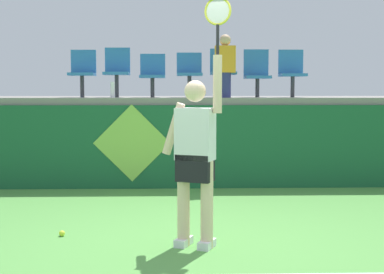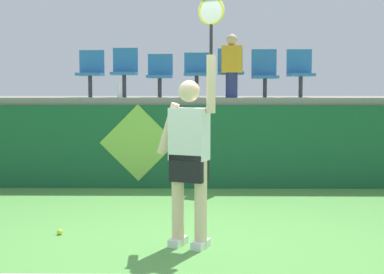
{
  "view_description": "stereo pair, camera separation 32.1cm",
  "coord_description": "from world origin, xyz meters",
  "px_view_note": "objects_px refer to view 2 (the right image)",
  "views": [
    {
      "loc": [
        -0.22,
        -5.87,
        1.62
      ],
      "look_at": [
        -0.01,
        1.2,
        1.03
      ],
      "focal_mm": 52.55,
      "sensor_mm": 36.0,
      "label": 1
    },
    {
      "loc": [
        0.1,
        -5.87,
        1.62
      ],
      "look_at": [
        -0.01,
        1.2,
        1.03
      ],
      "focal_mm": 52.55,
      "sensor_mm": 36.0,
      "label": 2
    }
  ],
  "objects_px": {
    "stadium_chair_4": "(230,69)",
    "stadium_chair_5": "(265,72)",
    "stadium_chair_0": "(91,71)",
    "tennis_player": "(190,153)",
    "water_bottle": "(120,90)",
    "stadium_chair_6": "(300,71)",
    "spectator_0": "(232,65)",
    "stadium_chair_2": "(160,73)",
    "stadium_chair_3": "(197,71)",
    "stadium_chair_1": "(125,69)",
    "tennis_ball": "(60,232)"
  },
  "relations": [
    {
      "from": "stadium_chair_2",
      "to": "stadium_chair_4",
      "type": "bearing_deg",
      "value": 0.13
    },
    {
      "from": "stadium_chair_0",
      "to": "stadium_chair_2",
      "type": "xyz_separation_m",
      "value": [
        1.22,
        -0.0,
        -0.04
      ]
    },
    {
      "from": "stadium_chair_2",
      "to": "spectator_0",
      "type": "relative_size",
      "value": 0.72
    },
    {
      "from": "tennis_player",
      "to": "stadium_chair_5",
      "type": "height_order",
      "value": "tennis_player"
    },
    {
      "from": "stadium_chair_2",
      "to": "stadium_chair_3",
      "type": "xyz_separation_m",
      "value": [
        0.64,
        -0.0,
        0.03
      ]
    },
    {
      "from": "water_bottle",
      "to": "stadium_chair_6",
      "type": "bearing_deg",
      "value": 7.38
    },
    {
      "from": "tennis_ball",
      "to": "stadium_chair_6",
      "type": "distance_m",
      "value": 5.34
    },
    {
      "from": "stadium_chair_0",
      "to": "stadium_chair_5",
      "type": "bearing_deg",
      "value": 0.14
    },
    {
      "from": "tennis_ball",
      "to": "stadium_chair_2",
      "type": "height_order",
      "value": "stadium_chair_2"
    },
    {
      "from": "stadium_chair_5",
      "to": "spectator_0",
      "type": "distance_m",
      "value": 0.74
    },
    {
      "from": "water_bottle",
      "to": "stadium_chair_5",
      "type": "distance_m",
      "value": 2.54
    },
    {
      "from": "stadium_chair_4",
      "to": "spectator_0",
      "type": "height_order",
      "value": "spectator_0"
    },
    {
      "from": "stadium_chair_3",
      "to": "stadium_chair_5",
      "type": "distance_m",
      "value": 1.19
    },
    {
      "from": "stadium_chair_3",
      "to": "stadium_chair_5",
      "type": "height_order",
      "value": "stadium_chair_5"
    },
    {
      "from": "water_bottle",
      "to": "stadium_chair_1",
      "type": "relative_size",
      "value": 0.3
    },
    {
      "from": "stadium_chair_1",
      "to": "stadium_chair_3",
      "type": "xyz_separation_m",
      "value": [
        1.26,
        -0.01,
        -0.04
      ]
    },
    {
      "from": "tennis_player",
      "to": "stadium_chair_2",
      "type": "distance_m",
      "value": 4.32
    },
    {
      "from": "stadium_chair_3",
      "to": "spectator_0",
      "type": "xyz_separation_m",
      "value": [
        0.59,
        -0.41,
        0.1
      ]
    },
    {
      "from": "tennis_player",
      "to": "stadium_chair_2",
      "type": "bearing_deg",
      "value": 98.22
    },
    {
      "from": "stadium_chair_0",
      "to": "stadium_chair_1",
      "type": "bearing_deg",
      "value": 0.25
    },
    {
      "from": "spectator_0",
      "to": "stadium_chair_3",
      "type": "bearing_deg",
      "value": 144.98
    },
    {
      "from": "stadium_chair_1",
      "to": "spectator_0",
      "type": "bearing_deg",
      "value": -12.8
    },
    {
      "from": "water_bottle",
      "to": "stadium_chair_5",
      "type": "height_order",
      "value": "stadium_chair_5"
    },
    {
      "from": "stadium_chair_1",
      "to": "spectator_0",
      "type": "height_order",
      "value": "spectator_0"
    },
    {
      "from": "stadium_chair_3",
      "to": "stadium_chair_4",
      "type": "xyz_separation_m",
      "value": [
        0.59,
        0.01,
        0.04
      ]
    },
    {
      "from": "tennis_ball",
      "to": "spectator_0",
      "type": "xyz_separation_m",
      "value": [
        2.11,
        3.29,
        2.01
      ]
    },
    {
      "from": "stadium_chair_0",
      "to": "stadium_chair_4",
      "type": "xyz_separation_m",
      "value": [
        2.45,
        0.0,
        0.02
      ]
    },
    {
      "from": "stadium_chair_0",
      "to": "stadium_chair_2",
      "type": "relative_size",
      "value": 1.09
    },
    {
      "from": "water_bottle",
      "to": "stadium_chair_3",
      "type": "height_order",
      "value": "stadium_chair_3"
    },
    {
      "from": "tennis_player",
      "to": "stadium_chair_4",
      "type": "distance_m",
      "value": 4.34
    },
    {
      "from": "tennis_player",
      "to": "stadium_chair_0",
      "type": "bearing_deg",
      "value": 113.57
    },
    {
      "from": "stadium_chair_2",
      "to": "spectator_0",
      "type": "xyz_separation_m",
      "value": [
        1.23,
        -0.42,
        0.13
      ]
    },
    {
      "from": "stadium_chair_1",
      "to": "spectator_0",
      "type": "distance_m",
      "value": 1.9
    },
    {
      "from": "stadium_chair_0",
      "to": "water_bottle",
      "type": "bearing_deg",
      "value": -35.47
    },
    {
      "from": "stadium_chair_4",
      "to": "stadium_chair_5",
      "type": "bearing_deg",
      "value": 0.67
    },
    {
      "from": "tennis_player",
      "to": "stadium_chair_3",
      "type": "relative_size",
      "value": 3.23
    },
    {
      "from": "stadium_chair_0",
      "to": "stadium_chair_3",
      "type": "bearing_deg",
      "value": -0.15
    },
    {
      "from": "tennis_ball",
      "to": "stadium_chair_4",
      "type": "distance_m",
      "value": 4.69
    },
    {
      "from": "tennis_player",
      "to": "water_bottle",
      "type": "xyz_separation_m",
      "value": [
        -1.26,
        3.77,
        0.65
      ]
    },
    {
      "from": "stadium_chair_6",
      "to": "spectator_0",
      "type": "xyz_separation_m",
      "value": [
        -1.22,
        -0.42,
        0.08
      ]
    },
    {
      "from": "spectator_0",
      "to": "tennis_ball",
      "type": "bearing_deg",
      "value": -122.65
    },
    {
      "from": "stadium_chair_0",
      "to": "stadium_chair_5",
      "type": "relative_size",
      "value": 0.98
    },
    {
      "from": "water_bottle",
      "to": "stadium_chair_3",
      "type": "relative_size",
      "value": 0.34
    },
    {
      "from": "stadium_chair_5",
      "to": "stadium_chair_6",
      "type": "bearing_deg",
      "value": -0.46
    },
    {
      "from": "stadium_chair_0",
      "to": "stadium_chair_5",
      "type": "xyz_separation_m",
      "value": [
        3.05,
        0.01,
        -0.02
      ]
    },
    {
      "from": "water_bottle",
      "to": "stadium_chair_0",
      "type": "height_order",
      "value": "stadium_chair_0"
    },
    {
      "from": "water_bottle",
      "to": "stadium_chair_2",
      "type": "bearing_deg",
      "value": 31.25
    },
    {
      "from": "stadium_chair_6",
      "to": "water_bottle",
      "type": "bearing_deg",
      "value": -172.62
    },
    {
      "from": "stadium_chair_4",
      "to": "stadium_chair_0",
      "type": "bearing_deg",
      "value": -179.99
    },
    {
      "from": "tennis_player",
      "to": "tennis_ball",
      "type": "relative_size",
      "value": 38.56
    }
  ]
}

